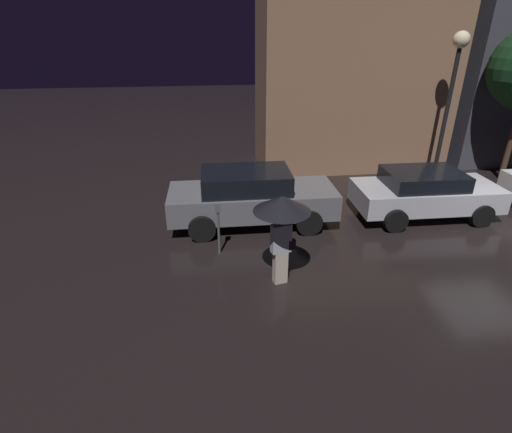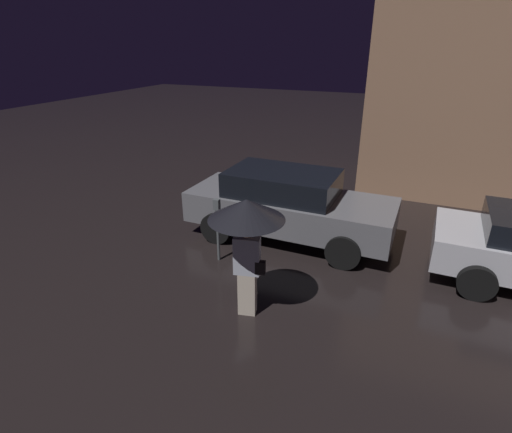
# 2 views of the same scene
# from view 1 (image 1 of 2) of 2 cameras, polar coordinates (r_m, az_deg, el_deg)

# --- Properties ---
(ground_plane) EXTENTS (60.00, 60.00, 0.00)m
(ground_plane) POSITION_cam_1_polar(r_m,az_deg,el_deg) (12.76, 31.17, -2.06)
(ground_plane) COLOR black
(building_facade_left) EXTENTS (7.05, 3.00, 6.77)m
(building_facade_left) POSITION_cam_1_polar(r_m,az_deg,el_deg) (16.31, 13.68, 18.89)
(building_facade_left) COLOR #8C664C
(building_facade_left) RESTS_ON ground
(parked_car_grey) EXTENTS (4.64, 1.95, 1.59)m
(parked_car_grey) POSITION_cam_1_polar(r_m,az_deg,el_deg) (11.11, -0.74, 2.90)
(parked_car_grey) COLOR slate
(parked_car_grey) RESTS_ON ground
(parked_car_silver) EXTENTS (4.13, 1.97, 1.39)m
(parked_car_silver) POSITION_cam_1_polar(r_m,az_deg,el_deg) (12.63, 22.98, 3.21)
(parked_car_silver) COLOR #B7B7BF
(parked_car_silver) RESTS_ON ground
(pedestrian_with_umbrella) EXTENTS (1.19, 1.19, 2.06)m
(pedestrian_with_umbrella) POSITION_cam_1_polar(r_m,az_deg,el_deg) (8.15, 3.72, 0.56)
(pedestrian_with_umbrella) COLOR beige
(pedestrian_with_umbrella) RESTS_ON ground
(parking_meter) EXTENTS (0.12, 0.10, 1.37)m
(parking_meter) POSITION_cam_1_polar(r_m,az_deg,el_deg) (9.64, -5.40, -0.97)
(parking_meter) COLOR #4C5154
(parking_meter) RESTS_ON ground
(street_lamp_near) EXTENTS (0.52, 0.52, 4.98)m
(street_lamp_near) POSITION_cam_1_polar(r_m,az_deg,el_deg) (15.05, 26.51, 17.94)
(street_lamp_near) COLOR black
(street_lamp_near) RESTS_ON ground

